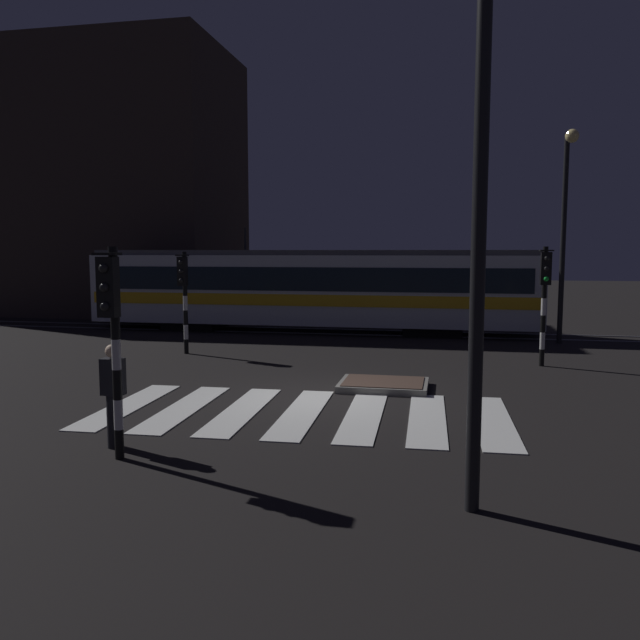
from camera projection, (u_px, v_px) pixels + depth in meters
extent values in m
plane|color=black|center=(317.00, 397.00, 14.16)|extent=(120.00, 120.00, 0.00)
cube|color=#59595E|center=(372.00, 335.00, 24.44)|extent=(80.00, 0.12, 0.03)
cube|color=#59595E|center=(376.00, 330.00, 25.84)|extent=(80.00, 0.12, 0.03)
cube|color=silver|center=(128.00, 406.00, 13.31)|extent=(0.82, 3.98, 0.02)
cube|color=silver|center=(184.00, 408.00, 13.11)|extent=(0.82, 3.98, 0.02)
cube|color=silver|center=(242.00, 410.00, 12.90)|extent=(0.82, 3.98, 0.02)
cube|color=silver|center=(302.00, 413.00, 12.70)|extent=(0.82, 3.98, 0.02)
cube|color=silver|center=(364.00, 416.00, 12.49)|extent=(0.82, 3.98, 0.02)
cube|color=silver|center=(427.00, 418.00, 12.29)|extent=(0.82, 3.98, 0.02)
cube|color=silver|center=(493.00, 421.00, 12.09)|extent=(0.82, 3.98, 0.02)
cube|color=slate|center=(384.00, 385.00, 14.99)|extent=(2.05, 1.59, 0.16)
cube|color=#4C382D|center=(384.00, 381.00, 14.98)|extent=(1.84, 1.43, 0.02)
cylinder|color=black|center=(542.00, 358.00, 17.92)|extent=(0.14, 0.14, 0.48)
cylinder|color=white|center=(542.00, 341.00, 17.87)|extent=(0.14, 0.14, 0.48)
cylinder|color=black|center=(543.00, 324.00, 17.82)|extent=(0.14, 0.14, 0.48)
cylinder|color=white|center=(544.00, 307.00, 17.76)|extent=(0.14, 0.14, 0.48)
cylinder|color=black|center=(544.00, 290.00, 17.71)|extent=(0.14, 0.14, 0.48)
cylinder|color=white|center=(545.00, 272.00, 17.66)|extent=(0.14, 0.14, 0.48)
cylinder|color=black|center=(546.00, 255.00, 17.61)|extent=(0.14, 0.14, 0.48)
cube|color=black|center=(546.00, 268.00, 17.48)|extent=(0.28, 0.20, 0.90)
sphere|color=black|center=(547.00, 258.00, 17.35)|extent=(0.14, 0.14, 0.14)
sphere|color=black|center=(547.00, 269.00, 17.38)|extent=(0.14, 0.14, 0.14)
sphere|color=green|center=(546.00, 279.00, 17.41)|extent=(0.14, 0.14, 0.14)
cube|color=black|center=(547.00, 250.00, 17.43)|extent=(0.36, 0.24, 0.04)
cylinder|color=black|center=(119.00, 444.00, 9.91)|extent=(0.14, 0.14, 0.47)
cylinder|color=white|center=(118.00, 414.00, 9.86)|extent=(0.14, 0.14, 0.47)
cylinder|color=black|center=(117.00, 385.00, 9.81)|extent=(0.14, 0.14, 0.47)
cylinder|color=white|center=(116.00, 354.00, 9.76)|extent=(0.14, 0.14, 0.47)
cylinder|color=black|center=(115.00, 324.00, 9.71)|extent=(0.14, 0.14, 0.47)
cylinder|color=white|center=(114.00, 293.00, 9.66)|extent=(0.14, 0.14, 0.47)
cylinder|color=black|center=(113.00, 262.00, 9.61)|extent=(0.14, 0.14, 0.47)
cube|color=black|center=(108.00, 287.00, 9.49)|extent=(0.28, 0.20, 0.90)
sphere|color=black|center=(104.00, 268.00, 9.35)|extent=(0.14, 0.14, 0.14)
sphere|color=black|center=(104.00, 288.00, 9.38)|extent=(0.14, 0.14, 0.14)
sphere|color=black|center=(105.00, 307.00, 9.41)|extent=(0.14, 0.14, 0.14)
cube|color=black|center=(107.00, 254.00, 9.43)|extent=(0.36, 0.24, 0.04)
cylinder|color=black|center=(186.00, 346.00, 20.09)|extent=(0.14, 0.14, 0.46)
cylinder|color=white|center=(186.00, 332.00, 20.04)|extent=(0.14, 0.14, 0.46)
cylinder|color=black|center=(186.00, 318.00, 19.99)|extent=(0.14, 0.14, 0.46)
cylinder|color=white|center=(185.00, 303.00, 19.94)|extent=(0.14, 0.14, 0.46)
cylinder|color=black|center=(185.00, 288.00, 19.89)|extent=(0.14, 0.14, 0.46)
cylinder|color=white|center=(185.00, 274.00, 19.84)|extent=(0.14, 0.14, 0.46)
cylinder|color=black|center=(184.00, 259.00, 19.80)|extent=(0.14, 0.14, 0.46)
cube|color=black|center=(182.00, 271.00, 19.67)|extent=(0.28, 0.20, 0.90)
sphere|color=black|center=(181.00, 262.00, 19.53)|extent=(0.14, 0.14, 0.14)
sphere|color=black|center=(181.00, 271.00, 19.56)|extent=(0.14, 0.14, 0.14)
sphere|color=black|center=(181.00, 281.00, 19.59)|extent=(0.14, 0.14, 0.14)
cube|color=black|center=(182.00, 255.00, 19.62)|extent=(0.36, 0.24, 0.04)
cylinder|color=black|center=(563.00, 241.00, 22.02)|extent=(0.18, 0.18, 7.12)
cylinder|color=black|center=(570.00, 136.00, 21.21)|extent=(0.10, 0.90, 0.10)
sphere|color=#F9E08C|center=(572.00, 136.00, 20.78)|extent=(0.44, 0.44, 0.44)
cylinder|color=black|center=(480.00, 193.00, 7.54)|extent=(0.18, 0.18, 7.78)
cube|color=silver|center=(310.00, 289.00, 25.47)|extent=(17.72, 2.50, 2.70)
cube|color=yellow|center=(303.00, 300.00, 24.27)|extent=(17.36, 0.04, 0.44)
cube|color=yellow|center=(316.00, 296.00, 26.74)|extent=(17.36, 0.04, 0.44)
cube|color=black|center=(303.00, 279.00, 24.19)|extent=(16.83, 0.03, 0.90)
cube|color=#4C4C51|center=(310.00, 253.00, 25.31)|extent=(17.36, 2.30, 0.20)
cylinder|color=#262628|center=(245.00, 240.00, 25.78)|extent=(0.08, 0.08, 1.00)
cube|color=black|center=(433.00, 330.00, 24.68)|extent=(2.20, 2.00, 0.35)
cube|color=black|center=(195.00, 324.00, 26.58)|extent=(2.20, 2.00, 0.35)
sphere|color=#F9F2CC|center=(544.00, 303.00, 23.77)|extent=(0.24, 0.24, 0.24)
cylinder|color=black|center=(114.00, 421.00, 10.47)|extent=(0.24, 0.24, 0.88)
cube|color=black|center=(113.00, 377.00, 10.39)|extent=(0.36, 0.22, 0.60)
sphere|color=beige|center=(112.00, 351.00, 10.35)|extent=(0.22, 0.22, 0.22)
cube|color=#382D28|center=(84.00, 186.00, 33.74)|extent=(15.55, 8.00, 13.30)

